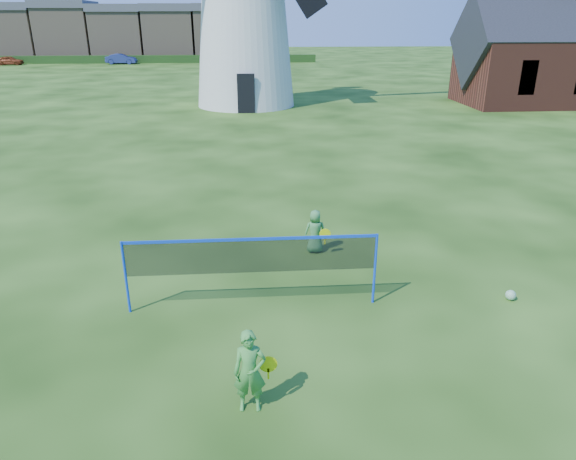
% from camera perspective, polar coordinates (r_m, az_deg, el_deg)
% --- Properties ---
extents(ground, '(220.00, 220.00, 0.00)m').
position_cam_1_polar(ground, '(10.88, -0.86, -8.37)').
color(ground, black).
rests_on(ground, ground).
extents(chapel, '(13.29, 6.44, 11.24)m').
position_cam_1_polar(chapel, '(41.73, 27.63, 16.48)').
color(chapel, brown).
rests_on(chapel, ground).
extents(badminton_net, '(5.05, 0.05, 1.55)m').
position_cam_1_polar(badminton_net, '(10.36, -3.97, -2.95)').
color(badminton_net, blue).
rests_on(badminton_net, ground).
extents(player_girl, '(0.67, 0.36, 1.35)m').
position_cam_1_polar(player_girl, '(8.00, -4.19, -15.19)').
color(player_girl, green).
rests_on(player_girl, ground).
extents(player_boy, '(0.64, 0.41, 1.11)m').
position_cam_1_polar(player_boy, '(13.12, 2.99, -0.16)').
color(player_boy, '#428A49').
rests_on(player_boy, ground).
extents(play_ball, '(0.22, 0.22, 0.22)m').
position_cam_1_polar(play_ball, '(12.03, 23.19, -6.57)').
color(play_ball, green).
rests_on(play_ball, ground).
extents(terraced_houses, '(52.13, 8.40, 7.92)m').
position_cam_1_polar(terraced_houses, '(85.31, -23.19, 19.30)').
color(terraced_houses, gray).
rests_on(terraced_houses, ground).
extents(hedge, '(62.00, 0.80, 1.00)m').
position_cam_1_polar(hedge, '(78.52, -21.18, 17.01)').
color(hedge, '#193814').
rests_on(hedge, ground).
extents(car_left, '(3.37, 1.44, 1.13)m').
position_cam_1_polar(car_left, '(79.57, -28.18, 16.04)').
color(car_left, maroon).
rests_on(car_left, ground).
extents(car_right, '(3.97, 1.42, 1.30)m').
position_cam_1_polar(car_right, '(75.84, -17.79, 17.40)').
color(car_right, navy).
rests_on(car_right, ground).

